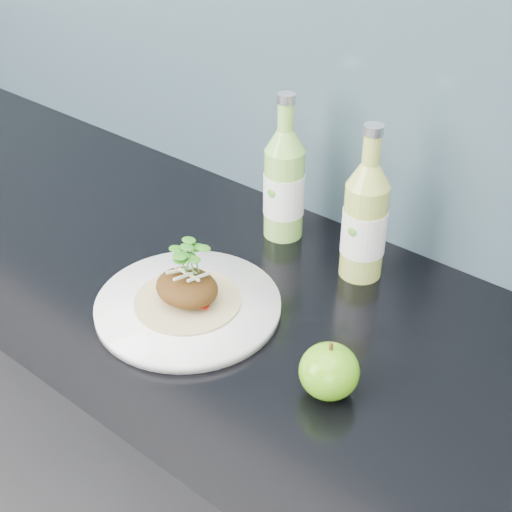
% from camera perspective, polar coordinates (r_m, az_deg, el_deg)
% --- Properties ---
extents(kitchen_counter, '(4.00, 0.60, 0.90)m').
position_cam_1_polar(kitchen_counter, '(1.37, 1.33, -19.65)').
color(kitchen_counter, black).
rests_on(kitchen_counter, ground).
extents(subway_backsplash, '(4.00, 0.02, 0.70)m').
position_cam_1_polar(subway_backsplash, '(1.10, 11.71, 17.25)').
color(subway_backsplash, '#648B9E').
rests_on(subway_backsplash, kitchen_counter).
extents(dinner_plate, '(0.29, 0.29, 0.02)m').
position_cam_1_polar(dinner_plate, '(1.05, -5.45, -4.01)').
color(dinner_plate, white).
rests_on(dinner_plate, kitchen_counter).
extents(pork_taco, '(0.16, 0.16, 0.10)m').
position_cam_1_polar(pork_taco, '(1.03, -5.56, -2.41)').
color(pork_taco, tan).
rests_on(pork_taco, dinner_plate).
extents(green_apple, '(0.08, 0.08, 0.08)m').
position_cam_1_polar(green_apple, '(0.91, 5.88, -9.15)').
color(green_apple, '#3B9A10').
rests_on(green_apple, kitchen_counter).
extents(cider_bottle_left, '(0.07, 0.07, 0.25)m').
position_cam_1_polar(cider_bottle_left, '(1.18, 2.26, 5.76)').
color(cider_bottle_left, '#89C451').
rests_on(cider_bottle_left, kitchen_counter).
extents(cider_bottle_right, '(0.09, 0.09, 0.25)m').
position_cam_1_polar(cider_bottle_right, '(1.09, 8.69, 2.78)').
color(cider_bottle_right, '#ADBE4F').
rests_on(cider_bottle_right, kitchen_counter).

